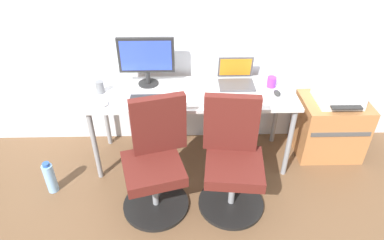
{
  "coord_description": "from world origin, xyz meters",
  "views": [
    {
      "loc": [
        -0.06,
        -2.54,
        2.19
      ],
      "look_at": [
        0.0,
        -0.05,
        0.48
      ],
      "focal_mm": 31.84,
      "sensor_mm": 36.0,
      "label": 1
    }
  ],
  "objects": [
    {
      "name": "back_wall",
      "position": [
        0.0,
        0.38,
        1.3
      ],
      "size": [
        4.4,
        0.04,
        2.6
      ],
      "primitive_type": "cube",
      "color": "silver",
      "rests_on": "ground"
    },
    {
      "name": "keyboard_by_monitor",
      "position": [
        -0.34,
        -0.11,
        0.74
      ],
      "size": [
        0.34,
        0.12,
        0.02
      ],
      "primitive_type": "cube",
      "color": "#2D2D2D",
      "rests_on": "desk"
    },
    {
      "name": "paper_pile",
      "position": [
        -0.02,
        -0.11,
        0.74
      ],
      "size": [
        0.21,
        0.3,
        0.01
      ],
      "primitive_type": "cube",
      "color": "white",
      "rests_on": "desk"
    },
    {
      "name": "open_laptop",
      "position": [
        0.4,
        0.15,
        0.79
      ],
      "size": [
        0.31,
        0.27,
        0.22
      ],
      "color": "#4C4C51",
      "rests_on": "desk"
    },
    {
      "name": "printer",
      "position": [
        1.32,
        0.09,
        0.69
      ],
      "size": [
        0.38,
        0.4,
        0.24
      ],
      "color": "silver",
      "rests_on": "side_cabinet"
    },
    {
      "name": "ground_plane",
      "position": [
        0.0,
        0.0,
        0.0
      ],
      "size": [
        5.28,
        5.28,
        0.0
      ],
      "primitive_type": "plane",
      "color": "brown"
    },
    {
      "name": "mouse_by_monitor",
      "position": [
        -0.71,
        -0.19,
        0.75
      ],
      "size": [
        0.06,
        0.1,
        0.03
      ],
      "primitive_type": "ellipsoid",
      "color": "silver",
      "rests_on": "desk"
    },
    {
      "name": "desktop_monitor",
      "position": [
        -0.38,
        0.15,
        0.98
      ],
      "size": [
        0.48,
        0.18,
        0.43
      ],
      "color": "#262626",
      "rests_on": "desk"
    },
    {
      "name": "coffee_mug",
      "position": [
        0.7,
        0.08,
        0.78
      ],
      "size": [
        0.08,
        0.08,
        0.09
      ],
      "primitive_type": "cylinder",
      "color": "purple",
      "rests_on": "desk"
    },
    {
      "name": "desk",
      "position": [
        0.0,
        0.0,
        0.66
      ],
      "size": [
        1.77,
        0.59,
        0.73
      ],
      "color": "silver",
      "rests_on": "ground"
    },
    {
      "name": "side_cabinet",
      "position": [
        1.32,
        0.09,
        0.28
      ],
      "size": [
        0.6,
        0.48,
        0.57
      ],
      "color": "#B77542",
      "rests_on": "ground"
    },
    {
      "name": "mouse_by_laptop",
      "position": [
        0.72,
        -0.06,
        0.75
      ],
      "size": [
        0.06,
        0.1,
        0.03
      ],
      "primitive_type": "ellipsoid",
      "color": "#2D2D2D",
      "rests_on": "desk"
    },
    {
      "name": "office_chair_right",
      "position": [
        0.3,
        -0.54,
        0.42
      ],
      "size": [
        0.54,
        0.54,
        0.94
      ],
      "color": "black",
      "rests_on": "ground"
    },
    {
      "name": "office_chair_left",
      "position": [
        -0.29,
        -0.55,
        0.42
      ],
      "size": [
        0.54,
        0.54,
        0.94
      ],
      "color": "black",
      "rests_on": "ground"
    },
    {
      "name": "pen_cup",
      "position": [
        -0.78,
        0.01,
        0.78
      ],
      "size": [
        0.07,
        0.07,
        0.1
      ],
      "primitive_type": "cylinder",
      "color": "slate",
      "rests_on": "desk"
    },
    {
      "name": "water_bottle_on_floor",
      "position": [
        -1.22,
        -0.41,
        0.15
      ],
      "size": [
        0.09,
        0.09,
        0.31
      ],
      "color": "#8CBFF2",
      "rests_on": "ground"
    },
    {
      "name": "keyboard_by_laptop",
      "position": [
        0.36,
        -0.22,
        0.74
      ],
      "size": [
        0.34,
        0.12,
        0.02
      ],
      "primitive_type": "cube",
      "color": "#2D2D2D",
      "rests_on": "desk"
    }
  ]
}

